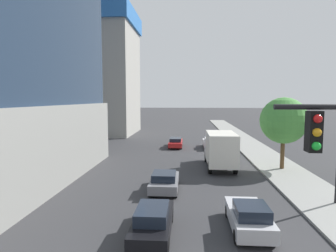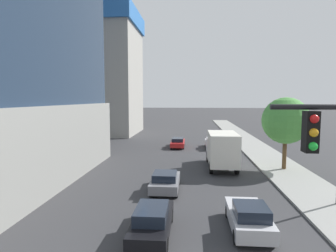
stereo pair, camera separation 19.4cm
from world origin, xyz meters
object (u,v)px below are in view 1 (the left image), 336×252
at_px(construction_building, 100,66).
at_px(car_black, 153,221).
at_px(box_truck, 220,148).
at_px(car_white, 211,143).
at_px(car_gray, 164,181).
at_px(car_red, 176,142).
at_px(street_tree, 284,121).
at_px(car_silver, 249,217).

bearing_deg(construction_building, car_black, -69.65).
distance_m(construction_building, box_truck, 33.58).
xyz_separation_m(car_white, car_gray, (-4.59, -17.75, -0.02)).
height_order(car_red, box_truck, box_truck).
relative_size(street_tree, box_truck, 0.94).
distance_m(construction_building, car_gray, 37.34).
bearing_deg(car_gray, car_white, 75.50).
bearing_deg(car_white, construction_building, 142.48).
relative_size(car_black, box_truck, 0.66).
distance_m(construction_building, street_tree, 36.50).
distance_m(car_white, car_red, 4.60).
height_order(construction_building, car_silver, construction_building).
height_order(street_tree, car_gray, street_tree).
xyz_separation_m(car_gray, car_red, (-0.00, 18.08, -0.04)).
bearing_deg(car_white, box_truck, -90.00).
bearing_deg(car_black, construction_building, 110.35).
bearing_deg(car_silver, car_white, 90.00).
bearing_deg(car_silver, car_black, -169.53).
xyz_separation_m(street_tree, car_silver, (-5.53, -12.34, -3.76)).
relative_size(car_black, car_red, 0.98).
xyz_separation_m(car_gray, box_truck, (4.59, 6.79, 1.19)).
bearing_deg(car_black, car_silver, 10.47).
height_order(construction_building, car_red, construction_building).
xyz_separation_m(construction_building, car_red, (14.46, -14.30, -11.71)).
bearing_deg(street_tree, car_red, 131.37).
bearing_deg(car_silver, box_truck, 90.00).
bearing_deg(car_red, car_white, -4.06).
xyz_separation_m(car_black, car_silver, (4.59, 0.85, -0.02)).
distance_m(street_tree, car_silver, 14.04).
height_order(car_black, box_truck, box_truck).
relative_size(car_red, box_truck, 0.68).
distance_m(car_black, car_gray, 6.61).
bearing_deg(construction_building, car_gray, -65.94).
bearing_deg(car_white, car_gray, -104.50).
bearing_deg(street_tree, construction_building, 133.62).
distance_m(street_tree, car_white, 13.03).
bearing_deg(car_white, car_red, 175.94).
bearing_deg(car_gray, car_red, 90.00).
height_order(construction_building, street_tree, construction_building).
bearing_deg(car_red, box_truck, -67.86).
relative_size(street_tree, car_gray, 1.58).
bearing_deg(street_tree, car_white, 116.35).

